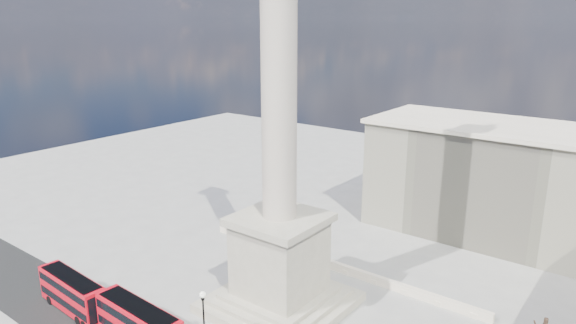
{
  "coord_description": "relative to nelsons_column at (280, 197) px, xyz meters",
  "views": [
    {
      "loc": [
        31.62,
        -34.88,
        31.01
      ],
      "look_at": [
        2.34,
        3.41,
        17.5
      ],
      "focal_mm": 32.0,
      "sensor_mm": 36.0,
      "label": 1
    }
  ],
  "objects": [
    {
      "name": "victorian_lamp",
      "position": [
        -0.09,
        -11.32,
        -8.85
      ],
      "size": [
        0.59,
        0.59,
        6.91
      ],
      "rotation": [
        0.0,
        0.0,
        0.0
      ],
      "color": "black",
      "rests_on": "ground"
    },
    {
      "name": "balustrade_wall",
      "position": [
        0.0,
        11.0,
        -12.37
      ],
      "size": [
        40.0,
        0.6,
        1.1
      ],
      "primitive_type": "cube",
      "color": "beige",
      "rests_on": "ground"
    },
    {
      "name": "nelsons_column",
      "position": [
        0.0,
        0.0,
        0.0
      ],
      "size": [
        14.0,
        14.0,
        49.85
      ],
      "color": "#ADA590",
      "rests_on": "ground"
    },
    {
      "name": "red_bus_a",
      "position": [
        -17.26,
        -14.52,
        -10.72
      ],
      "size": [
        10.44,
        2.92,
        4.19
      ],
      "rotation": [
        0.0,
        0.0,
        -0.05
      ],
      "color": "red",
      "rests_on": "ground"
    },
    {
      "name": "building_northeast",
      "position": [
        20.0,
        35.0,
        -4.59
      ],
      "size": [
        51.0,
        17.0,
        16.6
      ],
      "color": "#AFAA90",
      "rests_on": "ground"
    }
  ]
}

